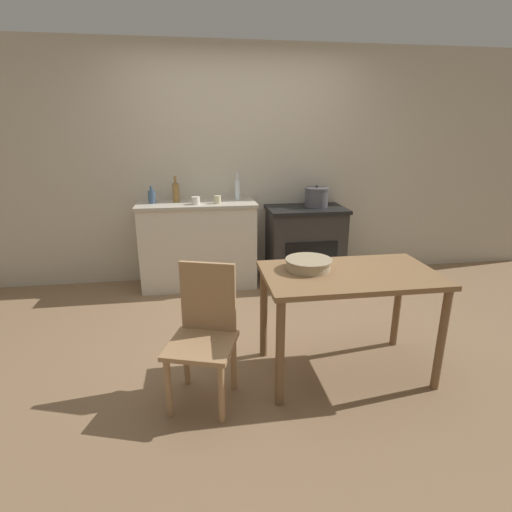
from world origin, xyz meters
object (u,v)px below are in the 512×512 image
Objects in this scene: bottle_far_left at (237,189)px; cup_center_left at (217,200)px; flour_sack at (332,279)px; bottle_left at (176,192)px; stock_pot at (316,197)px; stove at (305,244)px; cup_center at (196,201)px; mixing_bowl_large at (309,264)px; work_table at (349,288)px; bottle_mid_left at (152,197)px; chair at (204,331)px.

bottle_far_left reaches higher than cup_center_left.
bottle_left reaches higher than flour_sack.
stove is at bearing -163.31° from stock_pot.
bottle_far_left is at bearing 149.89° from flour_sack.
cup_center_left is 0.23m from cup_center.
stove is 2.86× the size of bottle_far_left.
cup_center reaches higher than mixing_bowl_large.
mixing_bowl_large is (-0.66, -1.30, 0.65)m from flour_sack.
bottle_mid_left is at bearing 127.81° from work_table.
chair is 2.14m from bottle_left.
bottle_left reaches higher than chair.
bottle_far_left is 3.68× the size of cup_center_left.
stock_pot is at bearing 71.58° from mixing_bowl_large.
bottle_far_left is at bearing 105.72° from work_table.
bottle_mid_left reaches higher than stock_pot.
bottle_mid_left is 0.69m from cup_center_left.
mixing_bowl_large is at bearing -81.25° from bottle_far_left.
chair is 2.08m from flour_sack.
mixing_bowl_large is at bearing -108.42° from stock_pot.
stove is 2.73× the size of flour_sack.
chair is at bearing -102.13° from bottle_far_left.
cup_center_left is (0.68, -0.11, -0.03)m from bottle_mid_left.
stove is 1.75m from bottle_mid_left.
bottle_left is at bearing 114.24° from chair.
cup_center_left is (-1.17, 0.37, 0.82)m from flour_sack.
cup_center is (-0.01, 1.87, 0.51)m from chair.
cup_center is (-1.40, 0.35, 0.82)m from flour_sack.
cup_center_left reaches higher than chair.
stock_pot is 0.84× the size of mixing_bowl_large.
flour_sack is at bearing 65.91° from chair.
mixing_bowl_large reaches higher than flour_sack.
chair is at bearing -96.46° from cup_center_left.
chair is at bearing -121.50° from stove.
bottle_far_left is (-0.75, 0.12, 0.62)m from stove.
bottle_far_left is (0.44, 2.07, 0.58)m from chair.
mixing_bowl_large is at bearing -116.77° from flour_sack.
cup_center_left is (0.43, -0.16, -0.06)m from bottle_left.
cup_center_left is at bearing 4.50° from cup_center.
stove is 1.82m from mixing_bowl_large.
stove is 3.17× the size of bottle_left.
stock_pot is 1.86m from mixing_bowl_large.
work_table is at bearing -57.89° from bottle_left.
stove is at bearing 74.96° from mixing_bowl_large.
bottle_left is (-1.53, 0.07, 0.08)m from stock_pot.
stove is 0.55m from stock_pot.
bottle_mid_left is (-1.78, 0.02, 0.04)m from stock_pot.
chair is 4.90× the size of bottle_mid_left.
mixing_bowl_large is at bearing -62.63° from bottle_left.
cup_center_left is at bearing 113.76° from work_table.
cup_center_left is (-0.23, -0.18, -0.08)m from bottle_far_left.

